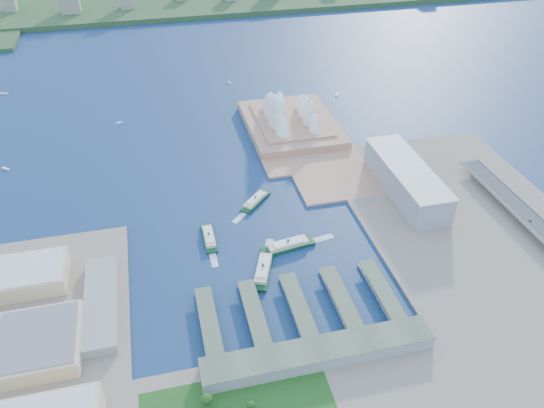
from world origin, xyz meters
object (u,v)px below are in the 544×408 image
object	(u,v)px
toaster_building	(406,180)
ferry_c	(263,268)
ferry_d	(288,244)
ferry_b	(255,199)
car_c	(530,221)
opera_house	(291,109)
ferry_a	(209,236)

from	to	relation	value
toaster_building	ferry_c	xyz separation A→B (m)	(-201.28, -97.36, -15.00)
toaster_building	ferry_d	distance (m)	179.80
toaster_building	ferry_b	world-z (taller)	toaster_building
car_c	ferry_b	bearing A→B (deg)	-24.13
opera_house	ferry_a	xyz separation A→B (m)	(-157.25, -232.08, -27.31)
opera_house	ferry_d	bearing A→B (deg)	-106.05
toaster_building	ferry_d	bearing A→B (deg)	-158.36
toaster_building	ferry_a	world-z (taller)	toaster_building
opera_house	ferry_b	world-z (taller)	opera_house
toaster_building	ferry_c	world-z (taller)	toaster_building
ferry_a	ferry_d	distance (m)	87.57
car_c	ferry_d	bearing A→B (deg)	-7.80
ferry_a	ferry_b	distance (m)	85.74
ferry_b	car_c	distance (m)	311.03
opera_house	ferry_d	world-z (taller)	opera_house
ferry_c	car_c	xyz separation A→B (m)	(302.28, -5.38, 9.94)
opera_house	ferry_c	xyz separation A→B (m)	(-111.28, -297.36, -26.50)
opera_house	car_c	distance (m)	358.34
opera_house	ferry_b	distance (m)	200.48
opera_house	ferry_b	xyz separation A→B (m)	(-92.69, -175.66, -27.24)
toaster_building	ferry_a	bearing A→B (deg)	-172.61
ferry_a	ferry_d	size ratio (longest dim) A/B	0.84
ferry_d	ferry_a	bearing A→B (deg)	58.15
ferry_a	car_c	size ratio (longest dim) A/B	12.12
opera_house	ferry_d	size ratio (longest dim) A/B	3.04
ferry_a	ferry_c	bearing A→B (deg)	-54.74
toaster_building	opera_house	bearing A→B (deg)	114.23
car_c	ferry_a	bearing A→B (deg)	-11.47
opera_house	ferry_a	world-z (taller)	opera_house
ferry_a	car_c	xyz separation A→B (m)	(348.25, -70.65, 10.76)
ferry_b	ferry_c	bearing A→B (deg)	-54.30
toaster_building	ferry_a	xyz separation A→B (m)	(-247.25, -32.08, -15.81)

